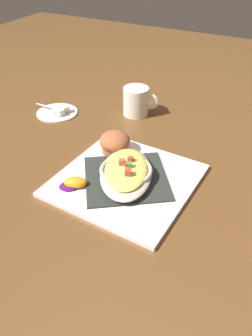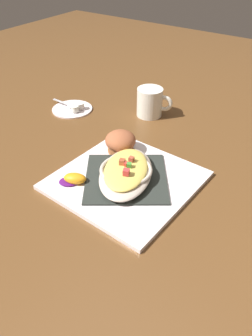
{
  "view_description": "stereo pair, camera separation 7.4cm",
  "coord_description": "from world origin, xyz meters",
  "px_view_note": "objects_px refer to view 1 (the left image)",
  "views": [
    {
      "loc": [
        -0.53,
        -0.28,
        0.49
      ],
      "look_at": [
        0.0,
        0.0,
        0.04
      ],
      "focal_mm": 35.68,
      "sensor_mm": 36.0,
      "label": 1
    },
    {
      "loc": [
        -0.49,
        -0.34,
        0.49
      ],
      "look_at": [
        0.0,
        0.0,
        0.04
      ],
      "focal_mm": 35.68,
      "sensor_mm": 36.0,
      "label": 2
    }
  ],
  "objects_px": {
    "creamer_cup_0": "(61,112)",
    "gratin_dish": "(126,171)",
    "muffin": "(115,143)",
    "coffee_mug": "(136,103)",
    "creamer_cup_1": "(66,109)",
    "spoon": "(55,109)",
    "orange_garnish": "(74,183)",
    "square_plate": "(126,180)",
    "creamer_saucer": "(57,112)"
  },
  "relations": [
    {
      "from": "muffin",
      "to": "orange_garnish",
      "type": "height_order",
      "value": "muffin"
    },
    {
      "from": "square_plate",
      "to": "creamer_saucer",
      "type": "bearing_deg",
      "value": 59.88
    },
    {
      "from": "square_plate",
      "to": "orange_garnish",
      "type": "height_order",
      "value": "orange_garnish"
    },
    {
      "from": "coffee_mug",
      "to": "creamer_saucer",
      "type": "bearing_deg",
      "value": 116.54
    },
    {
      "from": "coffee_mug",
      "to": "creamer_saucer",
      "type": "relative_size",
      "value": 0.84
    },
    {
      "from": "orange_garnish",
      "to": "coffee_mug",
      "type": "bearing_deg",
      "value": 5.63
    },
    {
      "from": "creamer_cup_0",
      "to": "gratin_dish",
      "type": "bearing_deg",
      "value": -120.31
    },
    {
      "from": "square_plate",
      "to": "spoon",
      "type": "xyz_separation_m",
      "value": [
        0.2,
        0.35,
        0.01
      ]
    },
    {
      "from": "coffee_mug",
      "to": "spoon",
      "type": "bearing_deg",
      "value": 115.82
    },
    {
      "from": "square_plate",
      "to": "muffin",
      "type": "distance_m",
      "value": 0.12
    },
    {
      "from": "orange_garnish",
      "to": "creamer_cup_1",
      "type": "relative_size",
      "value": 2.92
    },
    {
      "from": "square_plate",
      "to": "creamer_cup_1",
      "type": "height_order",
      "value": "creamer_cup_1"
    },
    {
      "from": "square_plate",
      "to": "muffin",
      "type": "relative_size",
      "value": 3.82
    },
    {
      "from": "orange_garnish",
      "to": "coffee_mug",
      "type": "xyz_separation_m",
      "value": [
        0.39,
        0.04,
        0.02
      ]
    },
    {
      "from": "orange_garnish",
      "to": "square_plate",
      "type": "bearing_deg",
      "value": -48.53
    },
    {
      "from": "spoon",
      "to": "creamer_cup_0",
      "type": "bearing_deg",
      "value": -112.91
    },
    {
      "from": "orange_garnish",
      "to": "creamer_cup_1",
      "type": "bearing_deg",
      "value": 38.68
    },
    {
      "from": "orange_garnish",
      "to": "creamer_cup_0",
      "type": "bearing_deg",
      "value": 41.29
    },
    {
      "from": "muffin",
      "to": "coffee_mug",
      "type": "height_order",
      "value": "coffee_mug"
    },
    {
      "from": "muffin",
      "to": "spoon",
      "type": "xyz_separation_m",
      "value": [
        0.12,
        0.28,
        -0.02
      ]
    },
    {
      "from": "square_plate",
      "to": "orange_garnish",
      "type": "distance_m",
      "value": 0.12
    },
    {
      "from": "gratin_dish",
      "to": "creamer_cup_0",
      "type": "distance_m",
      "value": 0.37
    },
    {
      "from": "square_plate",
      "to": "spoon",
      "type": "distance_m",
      "value": 0.41
    },
    {
      "from": "muffin",
      "to": "coffee_mug",
      "type": "relative_size",
      "value": 0.73
    },
    {
      "from": "gratin_dish",
      "to": "creamer_cup_0",
      "type": "xyz_separation_m",
      "value": [
        0.19,
        0.32,
        -0.01
      ]
    },
    {
      "from": "gratin_dish",
      "to": "muffin",
      "type": "height_order",
      "value": "muffin"
    },
    {
      "from": "creamer_cup_0",
      "to": "creamer_cup_1",
      "type": "xyz_separation_m",
      "value": [
        0.02,
        -0.0,
        0.0
      ]
    },
    {
      "from": "creamer_saucer",
      "to": "creamer_cup_1",
      "type": "height_order",
      "value": "creamer_cup_1"
    },
    {
      "from": "square_plate",
      "to": "creamer_cup_1",
      "type": "bearing_deg",
      "value": 56.45
    },
    {
      "from": "square_plate",
      "to": "coffee_mug",
      "type": "relative_size",
      "value": 2.77
    },
    {
      "from": "coffee_mug",
      "to": "square_plate",
      "type": "bearing_deg",
      "value": -157.88
    },
    {
      "from": "muffin",
      "to": "creamer_cup_1",
      "type": "xyz_separation_m",
      "value": [
        0.13,
        0.24,
        -0.02
      ]
    },
    {
      "from": "orange_garnish",
      "to": "creamer_saucer",
      "type": "relative_size",
      "value": 0.55
    },
    {
      "from": "muffin",
      "to": "orange_garnish",
      "type": "bearing_deg",
      "value": 175.86
    },
    {
      "from": "orange_garnish",
      "to": "creamer_cup_1",
      "type": "height_order",
      "value": "orange_garnish"
    },
    {
      "from": "spoon",
      "to": "creamer_cup_1",
      "type": "xyz_separation_m",
      "value": [
        0.01,
        -0.03,
        0.0
      ]
    },
    {
      "from": "orange_garnish",
      "to": "coffee_mug",
      "type": "height_order",
      "value": "coffee_mug"
    },
    {
      "from": "orange_garnish",
      "to": "creamer_saucer",
      "type": "distance_m",
      "value": 0.38
    },
    {
      "from": "square_plate",
      "to": "creamer_cup_0",
      "type": "distance_m",
      "value": 0.37
    },
    {
      "from": "creamer_saucer",
      "to": "creamer_cup_1",
      "type": "bearing_deg",
      "value": -66.12
    },
    {
      "from": "muffin",
      "to": "spoon",
      "type": "height_order",
      "value": "muffin"
    },
    {
      "from": "muffin",
      "to": "creamer_cup_1",
      "type": "height_order",
      "value": "muffin"
    },
    {
      "from": "spoon",
      "to": "creamer_cup_1",
      "type": "distance_m",
      "value": 0.03
    },
    {
      "from": "muffin",
      "to": "coffee_mug",
      "type": "xyz_separation_m",
      "value": [
        0.23,
        0.05,
        0.0
      ]
    },
    {
      "from": "orange_garnish",
      "to": "spoon",
      "type": "distance_m",
      "value": 0.39
    },
    {
      "from": "creamer_cup_1",
      "to": "spoon",
      "type": "bearing_deg",
      "value": 109.1
    },
    {
      "from": "spoon",
      "to": "creamer_cup_0",
      "type": "xyz_separation_m",
      "value": [
        -0.01,
        -0.03,
        0.0
      ]
    },
    {
      "from": "orange_garnish",
      "to": "creamer_cup_1",
      "type": "distance_m",
      "value": 0.37
    },
    {
      "from": "creamer_cup_0",
      "to": "creamer_cup_1",
      "type": "relative_size",
      "value": 1.0
    },
    {
      "from": "square_plate",
      "to": "muffin",
      "type": "height_order",
      "value": "muffin"
    }
  ]
}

